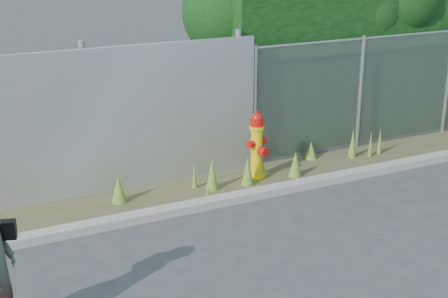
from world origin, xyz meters
TOP-DOWN VIEW (x-y plane):
  - ground at (0.00, 0.00)m, footprint 80.00×80.00m
  - curb at (0.00, 1.80)m, footprint 16.00×0.22m
  - weed_strip at (-0.70, 2.44)m, footprint 16.00×1.20m
  - chainlink_fence at (4.25, 3.00)m, footprint 6.50×0.07m
  - hedge at (4.31, 4.06)m, footprint 7.82×2.23m
  - fire_hydrant at (0.79, 2.44)m, footprint 0.38×0.34m
  - black_shoulder_bag at (-3.30, 0.05)m, footprint 0.24×0.10m

SIDE VIEW (x-z plane):
  - ground at x=0.00m, z-range 0.00..0.00m
  - curb at x=0.00m, z-range 0.00..0.12m
  - weed_strip at x=-0.70m, z-range -0.13..0.38m
  - fire_hydrant at x=0.79m, z-range -0.02..1.11m
  - chainlink_fence at x=4.25m, z-range 0.01..2.06m
  - black_shoulder_bag at x=-3.30m, z-range 0.98..1.16m
  - hedge at x=4.31m, z-range 0.27..3.77m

